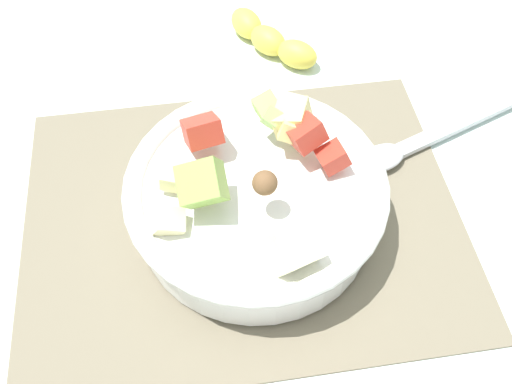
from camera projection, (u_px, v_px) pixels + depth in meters
ground_plane at (243, 217)px, 0.61m from camera, size 2.40×2.40×0.00m
placemat at (243, 215)px, 0.61m from camera, size 0.46×0.36×0.01m
salad_bowl at (256, 197)px, 0.57m from camera, size 0.26×0.26×0.12m
serving_spoon at (419, 141)px, 0.66m from camera, size 0.23×0.11×0.01m
banana_whole at (270, 39)px, 0.76m from camera, size 0.12×0.14×0.04m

